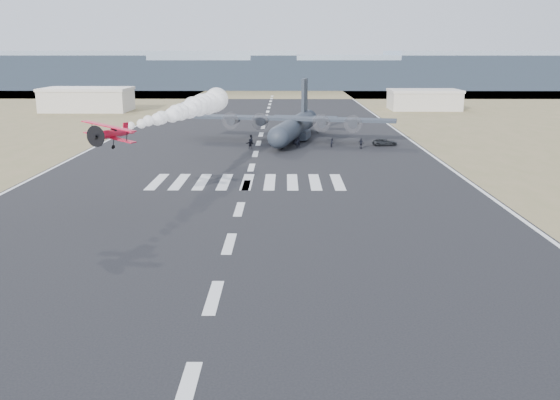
{
  "coord_description": "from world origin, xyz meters",
  "views": [
    {
      "loc": [
        5.03,
        -26.78,
        16.88
      ],
      "look_at": [
        4.58,
        24.3,
        4.0
      ],
      "focal_mm": 38.0,
      "sensor_mm": 36.0,
      "label": 1
    }
  ],
  "objects_px": {
    "aerobatic_biplane": "(111,133)",
    "hangar_left": "(87,99)",
    "hangar_right": "(424,99)",
    "crew_f": "(250,144)",
    "crew_h": "(251,139)",
    "crew_d": "(361,143)",
    "crew_c": "(278,142)",
    "crew_e": "(294,140)",
    "crew_g": "(297,143)",
    "transport_aircraft": "(295,125)",
    "crew_a": "(299,142)",
    "crew_b": "(332,143)",
    "support_vehicle": "(385,142)"
  },
  "relations": [
    {
      "from": "hangar_left",
      "to": "crew_a",
      "type": "xyz_separation_m",
      "value": [
        59.45,
        -65.72,
        -2.49
      ]
    },
    {
      "from": "hangar_right",
      "to": "crew_f",
      "type": "xyz_separation_m",
      "value": [
        -47.22,
        -72.22,
        -2.16
      ]
    },
    {
      "from": "crew_h",
      "to": "crew_d",
      "type": "bearing_deg",
      "value": 101.4
    },
    {
      "from": "hangar_left",
      "to": "crew_b",
      "type": "xyz_separation_m",
      "value": [
        65.54,
        -65.69,
        -2.6
      ]
    },
    {
      "from": "transport_aircraft",
      "to": "hangar_right",
      "type": "bearing_deg",
      "value": 69.43
    },
    {
      "from": "aerobatic_biplane",
      "to": "crew_g",
      "type": "bearing_deg",
      "value": 75.45
    },
    {
      "from": "hangar_left",
      "to": "aerobatic_biplane",
      "type": "relative_size",
      "value": 3.98
    },
    {
      "from": "crew_a",
      "to": "crew_h",
      "type": "relative_size",
      "value": 1.04
    },
    {
      "from": "crew_c",
      "to": "crew_d",
      "type": "relative_size",
      "value": 0.91
    },
    {
      "from": "hangar_left",
      "to": "crew_d",
      "type": "relative_size",
      "value": 13.21
    },
    {
      "from": "crew_d",
      "to": "crew_e",
      "type": "height_order",
      "value": "crew_d"
    },
    {
      "from": "crew_g",
      "to": "transport_aircraft",
      "type": "bearing_deg",
      "value": -90.45
    },
    {
      "from": "aerobatic_biplane",
      "to": "crew_f",
      "type": "relative_size",
      "value": 3.63
    },
    {
      "from": "hangar_left",
      "to": "crew_e",
      "type": "bearing_deg",
      "value": -46.68
    },
    {
      "from": "support_vehicle",
      "to": "aerobatic_biplane",
      "type": "bearing_deg",
      "value": 135.31
    },
    {
      "from": "crew_g",
      "to": "crew_d",
      "type": "bearing_deg",
      "value": 175.88
    },
    {
      "from": "crew_a",
      "to": "crew_b",
      "type": "height_order",
      "value": "crew_a"
    },
    {
      "from": "crew_a",
      "to": "crew_g",
      "type": "height_order",
      "value": "crew_a"
    },
    {
      "from": "aerobatic_biplane",
      "to": "hangar_left",
      "type": "bearing_deg",
      "value": 119.52
    },
    {
      "from": "hangar_right",
      "to": "support_vehicle",
      "type": "distance_m",
      "value": 72.35
    },
    {
      "from": "hangar_left",
      "to": "crew_c",
      "type": "height_order",
      "value": "hangar_left"
    },
    {
      "from": "crew_c",
      "to": "crew_e",
      "type": "height_order",
      "value": "crew_e"
    },
    {
      "from": "support_vehicle",
      "to": "crew_d",
      "type": "height_order",
      "value": "crew_d"
    },
    {
      "from": "hangar_left",
      "to": "aerobatic_biplane",
      "type": "xyz_separation_m",
      "value": [
        38.91,
        -110.67,
        5.17
      ]
    },
    {
      "from": "crew_d",
      "to": "crew_a",
      "type": "bearing_deg",
      "value": 29.66
    },
    {
      "from": "crew_a",
      "to": "crew_c",
      "type": "bearing_deg",
      "value": -171.95
    },
    {
      "from": "hangar_left",
      "to": "transport_aircraft",
      "type": "distance_m",
      "value": 81.76
    },
    {
      "from": "hangar_right",
      "to": "crew_f",
      "type": "bearing_deg",
      "value": -123.18
    },
    {
      "from": "aerobatic_biplane",
      "to": "transport_aircraft",
      "type": "bearing_deg",
      "value": 79.85
    },
    {
      "from": "hangar_right",
      "to": "crew_f",
      "type": "distance_m",
      "value": 86.31
    },
    {
      "from": "support_vehicle",
      "to": "crew_h",
      "type": "bearing_deg",
      "value": 79.69
    },
    {
      "from": "hangar_left",
      "to": "crew_f",
      "type": "xyz_separation_m",
      "value": [
        50.78,
        -67.22,
        -2.56
      ]
    },
    {
      "from": "hangar_right",
      "to": "crew_h",
      "type": "xyz_separation_m",
      "value": [
        -47.38,
        -67.2,
        -2.13
      ]
    },
    {
      "from": "transport_aircraft",
      "to": "support_vehicle",
      "type": "relative_size",
      "value": 8.65
    },
    {
      "from": "hangar_left",
      "to": "crew_e",
      "type": "distance_m",
      "value": 85.61
    },
    {
      "from": "crew_c",
      "to": "hangar_left",
      "type": "bearing_deg",
      "value": -137.71
    },
    {
      "from": "support_vehicle",
      "to": "crew_b",
      "type": "relative_size",
      "value": 2.79
    },
    {
      "from": "hangar_left",
      "to": "crew_c",
      "type": "distance_m",
      "value": 85.63
    },
    {
      "from": "crew_f",
      "to": "transport_aircraft",
      "type": "bearing_deg",
      "value": 59.59
    },
    {
      "from": "support_vehicle",
      "to": "crew_g",
      "type": "xyz_separation_m",
      "value": [
        -16.21,
        -3.09,
        0.21
      ]
    },
    {
      "from": "aerobatic_biplane",
      "to": "crew_d",
      "type": "relative_size",
      "value": 3.32
    },
    {
      "from": "crew_b",
      "to": "crew_f",
      "type": "xyz_separation_m",
      "value": [
        -14.76,
        -1.53,
        0.04
      ]
    },
    {
      "from": "hangar_right",
      "to": "crew_d",
      "type": "distance_m",
      "value": 77.27
    },
    {
      "from": "crew_e",
      "to": "crew_f",
      "type": "bearing_deg",
      "value": -93.34
    },
    {
      "from": "crew_c",
      "to": "crew_h",
      "type": "bearing_deg",
      "value": -115.99
    },
    {
      "from": "crew_e",
      "to": "transport_aircraft",
      "type": "bearing_deg",
      "value": 143.08
    },
    {
      "from": "hangar_right",
      "to": "crew_a",
      "type": "xyz_separation_m",
      "value": [
        -38.55,
        -70.72,
        -2.09
      ]
    },
    {
      "from": "transport_aircraft",
      "to": "crew_b",
      "type": "bearing_deg",
      "value": -41.43
    },
    {
      "from": "hangar_left",
      "to": "crew_a",
      "type": "bearing_deg",
      "value": -47.87
    },
    {
      "from": "crew_d",
      "to": "aerobatic_biplane",
      "type": "bearing_deg",
      "value": 91.22
    }
  ]
}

